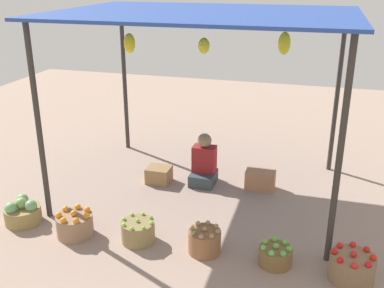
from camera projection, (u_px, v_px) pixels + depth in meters
ground_plane at (204, 190)px, 6.69m from camera, size 14.00×14.00×0.00m
market_stall_structure at (206, 24)px, 5.85m from camera, size 3.82×2.86×2.53m
vendor_person at (204, 164)px, 6.82m from camera, size 0.36×0.44×0.78m
basket_cabbages at (23, 212)px, 5.79m from camera, size 0.46×0.46×0.34m
basket_oranges at (75, 225)px, 5.51m from camera, size 0.44×0.44×0.34m
basket_limes at (138, 231)px, 5.39m from camera, size 0.40×0.40×0.30m
basket_potatoes at (205, 241)px, 5.18m from camera, size 0.37×0.37×0.33m
basket_green_apples at (275, 255)px, 4.97m from camera, size 0.37×0.37×0.26m
basket_red_tomatoes at (352, 267)px, 4.71m from camera, size 0.46×0.46×0.34m
wooden_crate_near_vendor at (260, 180)px, 6.68m from camera, size 0.43×0.26×0.29m
wooden_crate_stacked_rear at (159, 175)px, 6.90m from camera, size 0.35×0.31×0.24m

